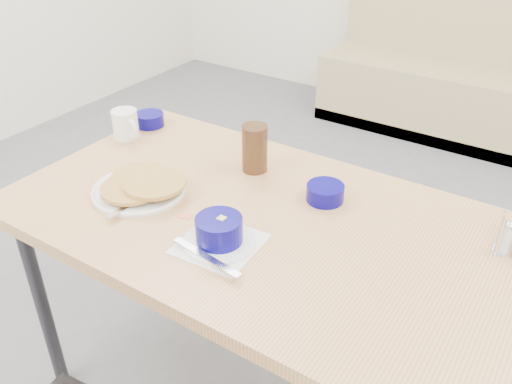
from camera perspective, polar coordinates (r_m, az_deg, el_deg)
The scene contains 9 objects.
booth_bench at distance 3.82m, azimuth 21.85°, elevation 10.61°, with size 1.90×0.56×1.22m.
dining_table at distance 1.51m, azimuth 0.13°, elevation -4.34°, with size 1.40×0.80×0.76m.
pancake_plate at distance 1.59m, azimuth -12.04°, elevation 0.58°, with size 0.28×0.29×0.05m.
coffee_mug at distance 1.91m, azimuth -13.54°, elevation 6.96°, with size 0.13×0.09×0.10m.
grits_setting at distance 1.34m, azimuth -3.91°, elevation -4.42°, with size 0.23×0.21×0.08m.
creamer_bowl at distance 2.00m, azimuth -11.13°, elevation 7.49°, with size 0.10×0.10×0.05m.
butter_bowl at distance 1.53m, azimuth 7.29°, elevation -0.09°, with size 0.11×0.11×0.05m.
amber_tumbler at distance 1.65m, azimuth -0.15°, elevation 4.62°, with size 0.08×0.08×0.15m, color #3E2613.
sugar_wrapper at distance 1.48m, azimuth -7.49°, elevation -2.54°, with size 0.04×0.02×0.00m, color #F26750.
Camera 1 is at (0.67, -0.77, 1.59)m, focal length 38.00 mm.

